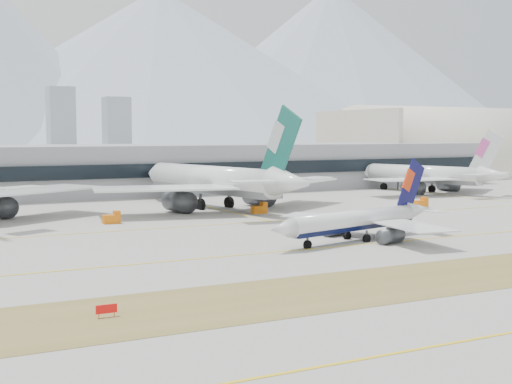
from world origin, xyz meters
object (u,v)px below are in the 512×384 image
taxiing_airliner (360,221)px  hangar (440,176)px  widebody_cathay (218,182)px  terminal (100,169)px  widebody_china_air (428,176)px

taxiing_airliner → hangar: 195.00m
taxiing_airliner → widebody_cathay: bearing=-104.2°
taxiing_airliner → terminal: terminal is taller
widebody_china_air → taxiing_airliner: bearing=118.0°
widebody_cathay → hangar: (140.62, 77.12, -6.55)m
widebody_cathay → hangar: hangar is taller
widebody_china_air → hangar: 89.59m
taxiing_airliner → terminal: size_ratio=0.15×
widebody_china_air → terminal: size_ratio=0.20×
widebody_china_air → widebody_cathay: bearing=84.7°
taxiing_airliner → terminal: bearing=-97.7°
terminal → hangar: (154.56, 20.16, -7.37)m
widebody_cathay → hangar: bearing=-71.3°
hangar → terminal: bearing=-172.6°
widebody_cathay → widebody_china_air: 79.46m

